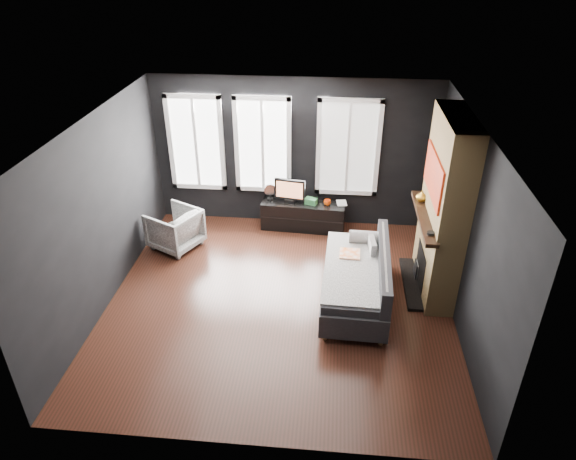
# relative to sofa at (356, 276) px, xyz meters

# --- Properties ---
(floor) EXTENTS (5.00, 5.00, 0.00)m
(floor) POSITION_rel_sofa_xyz_m (-1.10, -0.13, -0.43)
(floor) COLOR black
(floor) RESTS_ON ground
(ceiling) EXTENTS (5.00, 5.00, 0.00)m
(ceiling) POSITION_rel_sofa_xyz_m (-1.10, -0.13, 2.27)
(ceiling) COLOR white
(ceiling) RESTS_ON ground
(wall_back) EXTENTS (5.00, 0.02, 2.70)m
(wall_back) POSITION_rel_sofa_xyz_m (-1.10, 2.37, 0.92)
(wall_back) COLOR black
(wall_back) RESTS_ON ground
(wall_left) EXTENTS (0.02, 5.00, 2.70)m
(wall_left) POSITION_rel_sofa_xyz_m (-3.60, -0.13, 0.92)
(wall_left) COLOR black
(wall_left) RESTS_ON ground
(wall_right) EXTENTS (0.02, 5.00, 2.70)m
(wall_right) POSITION_rel_sofa_xyz_m (1.40, -0.13, 0.92)
(wall_right) COLOR black
(wall_right) RESTS_ON ground
(windows) EXTENTS (4.00, 0.16, 1.76)m
(windows) POSITION_rel_sofa_xyz_m (-1.55, 2.33, 1.95)
(windows) COLOR white
(windows) RESTS_ON wall_back
(fireplace) EXTENTS (0.70, 1.62, 2.70)m
(fireplace) POSITION_rel_sofa_xyz_m (1.20, 0.47, 0.92)
(fireplace) COLOR #93724C
(fireplace) RESTS_ON floor
(sofa) EXTENTS (1.08, 2.06, 0.87)m
(sofa) POSITION_rel_sofa_xyz_m (0.00, 0.00, 0.00)
(sofa) COLOR #242427
(sofa) RESTS_ON floor
(stripe_pillow) EXTENTS (0.11, 0.35, 0.34)m
(stripe_pillow) POSITION_rel_sofa_xyz_m (0.24, 0.43, 0.19)
(stripe_pillow) COLOR gray
(stripe_pillow) RESTS_ON sofa
(armchair) EXTENTS (0.96, 0.98, 0.77)m
(armchair) POSITION_rel_sofa_xyz_m (-3.05, 1.24, -0.05)
(armchair) COLOR white
(armchair) RESTS_ON floor
(media_console) EXTENTS (1.53, 0.57, 0.52)m
(media_console) POSITION_rel_sofa_xyz_m (-0.90, 2.11, -0.18)
(media_console) COLOR black
(media_console) RESTS_ON floor
(monitor) EXTENTS (0.58, 0.21, 0.50)m
(monitor) POSITION_rel_sofa_xyz_m (-1.15, 2.10, 0.34)
(monitor) COLOR black
(monitor) RESTS_ON media_console
(desk_fan) EXTENTS (0.26, 0.26, 0.31)m
(desk_fan) POSITION_rel_sofa_xyz_m (-1.52, 2.19, 0.24)
(desk_fan) COLOR #9B9B9B
(desk_fan) RESTS_ON media_console
(mug) EXTENTS (0.16, 0.14, 0.13)m
(mug) POSITION_rel_sofa_xyz_m (-0.47, 2.05, 0.15)
(mug) COLOR #E74508
(mug) RESTS_ON media_console
(book) EXTENTS (0.18, 0.04, 0.24)m
(book) POSITION_rel_sofa_xyz_m (-0.30, 2.12, 0.20)
(book) COLOR #A29780
(book) RESTS_ON media_console
(storage_box) EXTENTS (0.24, 0.19, 0.11)m
(storage_box) POSITION_rel_sofa_xyz_m (-0.76, 2.07, 0.14)
(storage_box) COLOR #357E44
(storage_box) RESTS_ON media_console
(mantel_vase) EXTENTS (0.20, 0.21, 0.17)m
(mantel_vase) POSITION_rel_sofa_xyz_m (0.95, 0.92, 0.88)
(mantel_vase) COLOR orange
(mantel_vase) RESTS_ON fireplace
(mantel_clock) EXTENTS (0.12, 0.12, 0.04)m
(mantel_clock) POSITION_rel_sofa_xyz_m (0.95, -0.08, 0.81)
(mantel_clock) COLOR black
(mantel_clock) RESTS_ON fireplace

